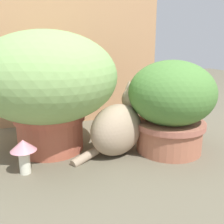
% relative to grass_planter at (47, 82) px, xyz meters
% --- Properties ---
extents(ground_plane, '(6.00, 6.00, 0.00)m').
position_rel_grass_planter_xyz_m(ground_plane, '(0.13, -0.17, -0.30)').
color(ground_plane, '#635C49').
extents(cardboard_backdrop, '(1.15, 0.03, 0.80)m').
position_rel_grass_planter_xyz_m(cardboard_backdrop, '(0.13, 0.39, 0.10)').
color(cardboard_backdrop, tan).
rests_on(cardboard_backdrop, ground).
extents(grass_planter, '(0.60, 0.60, 0.52)m').
position_rel_grass_planter_xyz_m(grass_planter, '(0.00, 0.00, 0.00)').
color(grass_planter, '#B45B43').
rests_on(grass_planter, ground).
extents(leafy_planter, '(0.37, 0.37, 0.40)m').
position_rel_grass_planter_xyz_m(leafy_planter, '(0.50, -0.18, -0.09)').
color(leafy_planter, '#AD674C').
rests_on(leafy_planter, ground).
extents(cat, '(0.39, 0.27, 0.32)m').
position_rel_grass_planter_xyz_m(cat, '(0.28, -0.13, -0.18)').
color(cat, tan).
rests_on(cat, ground).
extents(mushroom_ornament_pink, '(0.09, 0.09, 0.13)m').
position_rel_grass_planter_xyz_m(mushroom_ornament_pink, '(-0.12, -0.20, -0.21)').
color(mushroom_ornament_pink, white).
rests_on(mushroom_ornament_pink, ground).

